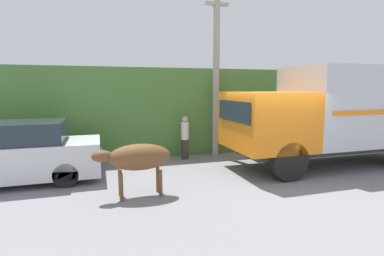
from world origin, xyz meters
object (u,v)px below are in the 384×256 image
Objects in this scene: brown_cow at (138,158)px; parked_suv at (11,154)px; cargo_truck at (341,112)px; utility_pole at (216,69)px; pedestrian_on_hill at (185,135)px.

parked_suv is at bearing 143.96° from brown_cow.
cargo_truck is 10.33m from parked_suv.
cargo_truck is at bearing -36.04° from utility_pole.
parked_suv is 2.98× the size of pedestrian_on_hill.
pedestrian_on_hill is at bearing -168.72° from utility_pole.
cargo_truck reaches higher than brown_cow.
cargo_truck is 1.57× the size of parked_suv.
brown_cow is at bearing -169.63° from cargo_truck.
utility_pole reaches higher than brown_cow.
brown_cow is (-7.00, -1.02, -0.87)m from cargo_truck.
cargo_truck is 5.46m from pedestrian_on_hill.
parked_suv is 7.30m from utility_pole.
parked_suv reaches higher than brown_cow.
parked_suv is (-10.22, 1.06, -1.01)m from cargo_truck.
utility_pole reaches higher than cargo_truck.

